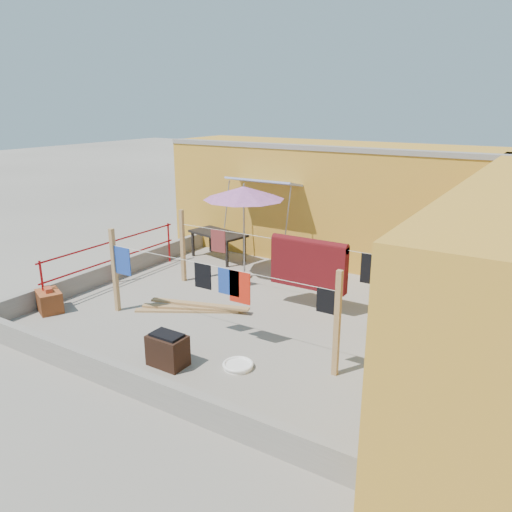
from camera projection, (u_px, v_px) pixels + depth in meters
name	position (u px, v px, depth m)	size (l,w,h in m)	color
ground	(251.00, 313.00, 10.57)	(80.00, 80.00, 0.00)	#9E998E
wall_back	(358.00, 204.00, 13.66)	(11.00, 3.27, 3.21)	#C1862A
parapet_front	(126.00, 380.00, 7.60)	(8.30, 0.16, 0.44)	gray
parapet_left	(115.00, 270.00, 12.56)	(0.16, 7.30, 0.44)	gray
red_railing	(114.00, 255.00, 12.14)	(0.05, 4.20, 1.10)	#9E0F14
clothesline_rig	(296.00, 267.00, 10.35)	(5.09, 2.35, 1.80)	tan
patio_umbrella	(244.00, 193.00, 12.10)	(2.45, 2.45, 2.39)	gray
outdoor_table	(218.00, 235.00, 14.01)	(1.79, 1.17, 0.78)	black
brick_stack	(49.00, 301.00, 10.59)	(0.74, 0.66, 0.54)	#A35025
lumber_pile	(193.00, 308.00, 10.65)	(2.23, 1.28, 0.14)	tan
brazier	(168.00, 350.00, 8.39)	(0.65, 0.43, 0.58)	black
white_basin	(238.00, 365.00, 8.36)	(0.53, 0.53, 0.09)	white
water_jug_a	(453.00, 314.00, 10.14)	(0.20, 0.20, 0.31)	white
water_jug_b	(427.00, 306.00, 10.54)	(0.21, 0.21, 0.33)	white
green_hose	(444.00, 296.00, 11.41)	(0.48, 0.48, 0.07)	#176B21
plant_back_a	(391.00, 278.00, 11.66)	(0.62, 0.54, 0.69)	#205C1A
plant_back_b	(389.00, 290.00, 10.87)	(0.38, 0.38, 0.68)	#205C1A
plant_right_a	(404.00, 307.00, 9.76)	(0.45, 0.30, 0.85)	#205C1A
plant_right_b	(381.00, 317.00, 9.50)	(0.38, 0.30, 0.68)	#205C1A
plant_right_c	(385.00, 399.00, 7.01)	(0.49, 0.42, 0.54)	#205C1A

